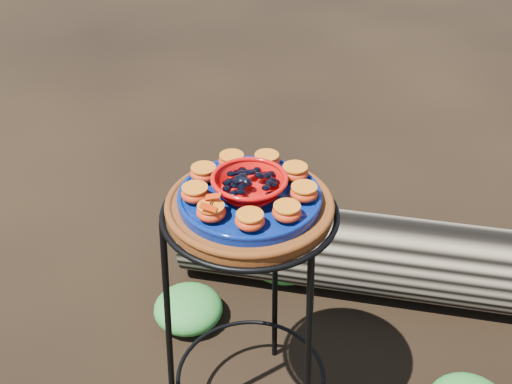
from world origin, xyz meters
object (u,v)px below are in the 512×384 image
(terracotta_saucer, at_px, (250,208))
(driftwood_log, at_px, (399,258))
(plant_stand, at_px, (250,323))
(red_bowl, at_px, (249,186))
(cobalt_plate, at_px, (250,198))

(terracotta_saucer, height_order, driftwood_log, terracotta_saucer)
(plant_stand, xyz_separation_m, red_bowl, (0.00, 0.00, 0.42))
(terracotta_saucer, height_order, cobalt_plate, cobalt_plate)
(cobalt_plate, distance_m, driftwood_log, 0.93)
(cobalt_plate, bearing_deg, terracotta_saucer, 0.00)
(cobalt_plate, relative_size, driftwood_log, 0.21)
(cobalt_plate, xyz_separation_m, driftwood_log, (0.31, 0.64, -0.60))
(red_bowl, bearing_deg, driftwood_log, 64.37)
(terracotta_saucer, distance_m, cobalt_plate, 0.03)
(plant_stand, bearing_deg, terracotta_saucer, 0.00)
(plant_stand, bearing_deg, cobalt_plate, 0.00)
(plant_stand, relative_size, red_bowl, 4.41)
(terracotta_saucer, xyz_separation_m, driftwood_log, (0.31, 0.64, -0.58))
(cobalt_plate, bearing_deg, driftwood_log, 64.37)
(plant_stand, relative_size, driftwood_log, 0.47)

